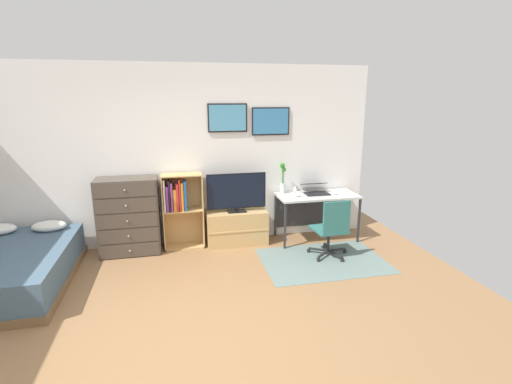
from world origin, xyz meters
name	(u,v)px	position (x,y,z in m)	size (l,w,h in m)	color
ground_plane	(183,334)	(0.00, 0.00, 0.00)	(7.20, 7.20, 0.00)	#936B44
wall_back_with_posters	(174,157)	(0.02, 2.43, 1.36)	(6.12, 0.09, 2.70)	white
area_rug	(323,260)	(1.96, 1.27, 0.00)	(1.70, 1.20, 0.01)	slate
bed	(6,269)	(-2.02, 1.41, 0.23)	(1.41, 1.93, 0.58)	brown
dresser	(129,216)	(-0.67, 2.15, 0.56)	(0.85, 0.46, 1.12)	#4C4238
bookshelf	(180,204)	(0.05, 2.22, 0.67)	(0.59, 0.30, 1.13)	tan
tv_stand	(237,227)	(0.90, 2.17, 0.26)	(0.93, 0.41, 0.52)	tan
television	(237,193)	(0.90, 2.15, 0.82)	(0.90, 0.16, 0.60)	black
desk	(315,201)	(2.16, 2.15, 0.61)	(1.26, 0.60, 0.74)	silver
office_chair	(332,227)	(2.11, 1.35, 0.46)	(0.57, 0.58, 0.86)	#232326
laptop	(315,189)	(2.17, 2.18, 0.80)	(0.38, 0.41, 0.17)	black
computer_mouse	(335,193)	(2.45, 2.04, 0.76)	(0.06, 0.10, 0.03)	silver
bamboo_vase	(283,179)	(1.66, 2.28, 0.97)	(0.10, 0.10, 0.49)	silver
wine_glass	(295,189)	(1.77, 1.99, 0.87)	(0.07, 0.07, 0.18)	silver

